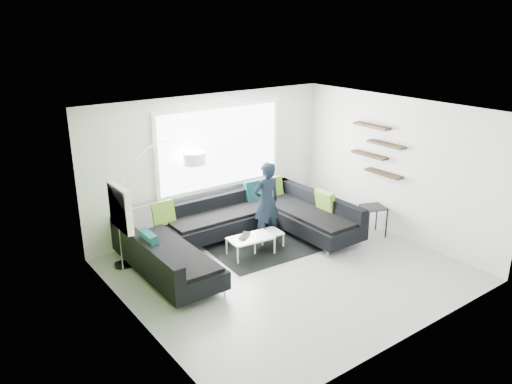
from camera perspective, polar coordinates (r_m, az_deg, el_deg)
ground at (r=8.91m, az=3.63°, el=-8.87°), size 5.50×5.50×0.00m
room_shell at (r=8.39m, az=3.19°, el=2.70°), size 5.54×5.04×2.82m
sectional_sofa at (r=9.43m, az=-1.63°, el=-4.55°), size 4.12×2.56×0.89m
rug at (r=9.80m, az=1.24°, el=-6.06°), size 2.29×1.72×0.01m
coffee_table at (r=9.51m, az=0.19°, el=-5.77°), size 1.12×0.72×0.35m
arc_lamp at (r=8.87m, az=-15.53°, el=-2.16°), size 2.06×0.91×2.13m
side_table at (r=10.41m, az=13.17°, el=-3.22°), size 0.58×0.58×0.62m
person at (r=9.75m, az=1.20°, el=-1.13°), size 0.65×0.48×1.61m
laptop at (r=9.30m, az=-1.02°, el=-5.08°), size 0.60×0.59×0.03m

